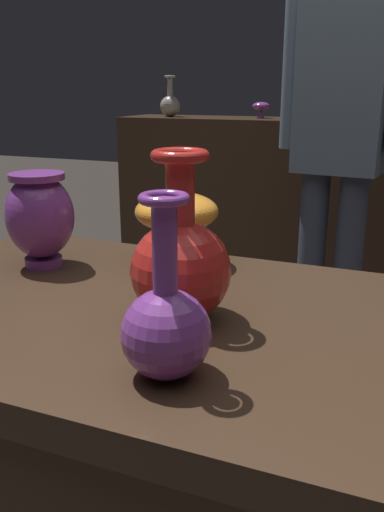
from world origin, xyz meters
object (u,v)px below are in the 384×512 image
shelf_vase_left (261,106)px  shelf_vase_far_left (170,104)px  vase_tall_behind (177,213)px  vase_right_accent (40,216)px  shelf_vase_center (360,107)px  vase_left_accent (166,325)px  visitor_center_back (340,129)px  vase_centerpiece (181,264)px

shelf_vase_left → shelf_vase_far_left: (-0.52, -0.05, 0.01)m
vase_tall_behind → shelf_vase_far_left: (-0.90, 1.94, 0.15)m
vase_right_accent → shelf_vase_center: size_ratio=1.94×
vase_left_accent → vase_right_accent: size_ratio=1.23×
vase_left_accent → vase_right_accent: vase_left_accent is taller
vase_left_accent → shelf_vase_left: size_ratio=2.42×
vase_tall_behind → visitor_center_back: 1.18m
vase_tall_behind → visitor_center_back: bearing=82.4°
vase_right_accent → shelf_vase_center: shelf_vase_center is taller
vase_tall_behind → vase_left_accent: size_ratio=0.73×
vase_tall_behind → vase_left_accent: bearing=-67.9°
shelf_vase_left → shelf_vase_far_left: shelf_vase_far_left is taller
visitor_center_back → vase_centerpiece: bearing=95.4°
vase_centerpiece → shelf_vase_far_left: 2.42m
vase_left_accent → visitor_center_back: (-0.01, 1.58, 0.13)m
vase_left_accent → shelf_vase_center: size_ratio=2.38×
vase_right_accent → shelf_vase_left: bearing=93.6°
shelf_vase_left → shelf_vase_center: size_ratio=0.98×
vase_left_accent → shelf_vase_far_left: 2.59m
shelf_vase_center → vase_left_accent: bearing=-89.4°
vase_centerpiece → shelf_vase_center: size_ratio=2.69×
shelf_vase_center → visitor_center_back: bearing=-89.2°
vase_centerpiece → shelf_vase_left: size_ratio=2.74×
vase_tall_behind → shelf_vase_center: shelf_vase_center is taller
vase_right_accent → shelf_vase_left: 2.11m
vase_centerpiece → shelf_vase_far_left: (-1.01, 2.19, 0.17)m
vase_right_accent → shelf_vase_far_left: shelf_vase_far_left is taller
vase_tall_behind → vase_right_accent: size_ratio=0.89×
vase_tall_behind → shelf_vase_far_left: size_ratio=0.74×
shelf_vase_far_left → vase_centerpiece: bearing=-65.2°
visitor_center_back → shelf_vase_left: bearing=-50.2°
vase_tall_behind → visitor_center_back: size_ratio=0.10×
vase_centerpiece → visitor_center_back: 1.42m
visitor_center_back → vase_right_accent: bearing=79.6°
vase_centerpiece → vase_left_accent: bearing=-72.5°
vase_tall_behind → vase_right_accent: vase_right_accent is taller
shelf_vase_left → visitor_center_back: bearing=-57.1°
shelf_vase_left → visitor_center_back: visitor_center_back is taller
vase_right_accent → shelf_vase_center: (0.39, 2.08, 0.15)m
shelf_vase_left → visitor_center_back: 0.98m
vase_tall_behind → vase_centerpiece: bearing=-65.0°
vase_right_accent → shelf_vase_far_left: 2.16m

